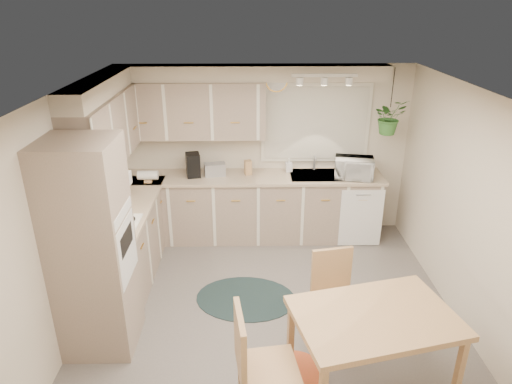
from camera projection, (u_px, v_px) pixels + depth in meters
floor at (270, 315)px, 4.98m from camera, size 4.20×4.20×0.00m
ceiling at (273, 94)px, 4.04m from camera, size 4.20×4.20×0.00m
wall_back at (265, 151)px, 6.44m from camera, size 4.00×0.04×2.40m
wall_front at (289, 379)px, 2.58m from camera, size 4.00×0.04×2.40m
wall_left at (69, 217)px, 4.48m from camera, size 0.04×4.20×2.40m
wall_right at (472, 215)px, 4.54m from camera, size 0.04×4.20×2.40m
base_cab_left at (129, 241)px, 5.58m from camera, size 0.60×1.85×0.90m
base_cab_back at (251, 208)px, 6.46m from camera, size 3.60×0.60×0.90m
counter_left at (126, 206)px, 5.40m from camera, size 0.64×1.89×0.04m
counter_back at (251, 177)px, 6.26m from camera, size 3.64×0.64×0.04m
oven_stack at (92, 250)px, 4.20m from camera, size 0.65×0.65×2.10m
wall_oven_face at (127, 249)px, 4.20m from camera, size 0.02×0.56×0.58m
upper_cab_left at (107, 129)px, 5.16m from camera, size 0.35×2.00×0.75m
upper_cab_back at (190, 110)px, 6.02m from camera, size 2.00×0.35×0.75m
soffit_left at (99, 86)px, 4.97m from camera, size 0.30×2.00×0.20m
soffit_back at (250, 73)px, 5.87m from camera, size 3.60×0.30×0.20m
cooktop at (113, 226)px, 4.86m from camera, size 0.52×0.58×0.02m
range_hood at (105, 187)px, 4.68m from camera, size 0.40×0.60×0.14m
window_blinds at (316, 123)px, 6.27m from camera, size 1.40×0.02×1.00m
window_frame at (316, 123)px, 6.28m from camera, size 1.50×0.02×1.10m
sink at (316, 178)px, 6.30m from camera, size 0.70×0.48×0.10m
dishwasher_front at (361, 218)px, 6.20m from camera, size 0.58×0.02×0.83m
track_light_bar at (325, 75)px, 5.51m from camera, size 0.80×0.04×0.04m
wall_clock at (277, 81)px, 6.03m from camera, size 0.30×0.03×0.30m
dining_table at (370, 354)px, 3.86m from camera, size 1.46×1.14×0.82m
chair_left at (269, 366)px, 3.58m from camera, size 0.55×0.55×1.04m
chair_back at (337, 300)px, 4.45m from camera, size 0.51×0.51×0.93m
braided_rug at (246, 298)px, 5.24m from camera, size 1.24×0.99×0.01m
pet_bed at (294, 378)px, 4.07m from camera, size 0.56×0.56×0.13m
microwave at (354, 166)px, 6.13m from camera, size 0.55×0.36×0.34m
soap_bottle at (289, 169)px, 6.39m from camera, size 0.11×0.20×0.09m
hanging_plant at (389, 121)px, 5.89m from camera, size 0.53×0.56×0.35m
coffee_maker at (193, 165)px, 6.19m from camera, size 0.22×0.25×0.32m
toaster at (215, 169)px, 6.24m from camera, size 0.31×0.21×0.17m
knife_block at (248, 167)px, 6.27m from camera, size 0.11×0.11×0.20m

